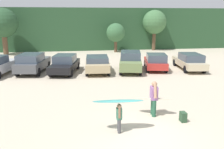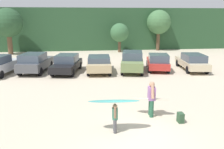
% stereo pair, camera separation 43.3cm
% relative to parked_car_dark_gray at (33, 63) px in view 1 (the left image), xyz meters
% --- Properties ---
extents(ground_plane, '(120.00, 120.00, 0.00)m').
position_rel_parked_car_dark_gray_xyz_m(ground_plane, '(5.96, -12.23, -0.87)').
color(ground_plane, beige).
extents(hillside_ridge, '(108.00, 12.00, 5.86)m').
position_rel_parked_car_dark_gray_xyz_m(hillside_ridge, '(5.96, 19.01, 2.06)').
color(hillside_ridge, '#284C2D').
rests_on(hillside_ridge, ground_plane).
extents(tree_far_right, '(3.54, 3.54, 5.71)m').
position_rel_parked_car_dark_gray_xyz_m(tree_far_right, '(-4.94, 10.74, 3.02)').
color(tree_far_right, brown).
rests_on(tree_far_right, ground_plane).
extents(tree_center, '(2.47, 2.47, 3.84)m').
position_rel_parked_car_dark_gray_xyz_m(tree_center, '(8.99, 11.16, 1.71)').
color(tree_center, brown).
rests_on(tree_center, ground_plane).
extents(tree_center_right, '(3.30, 3.30, 5.59)m').
position_rel_parked_car_dark_gray_xyz_m(tree_center_right, '(14.69, 12.32, 3.02)').
color(tree_center_right, brown).
rests_on(tree_center_right, ground_plane).
extents(parked_car_dark_gray, '(2.55, 4.71, 1.66)m').
position_rel_parked_car_dark_gray_xyz_m(parked_car_dark_gray, '(0.00, 0.00, 0.00)').
color(parked_car_dark_gray, '#4C4F54').
rests_on(parked_car_dark_gray, ground_plane).
extents(parked_car_black, '(2.64, 4.82, 1.51)m').
position_rel_parked_car_dark_gray_xyz_m(parked_car_black, '(2.68, -0.37, -0.10)').
color(parked_car_black, black).
rests_on(parked_car_black, ground_plane).
extents(parked_car_tan, '(2.23, 4.58, 1.41)m').
position_rel_parked_car_dark_gray_xyz_m(parked_car_tan, '(5.40, -0.58, -0.09)').
color(parked_car_tan, tan).
rests_on(parked_car_tan, ground_plane).
extents(parked_car_olive_green, '(2.67, 4.63, 1.72)m').
position_rel_parked_car_dark_gray_xyz_m(parked_car_olive_green, '(8.28, -0.70, 0.03)').
color(parked_car_olive_green, '#6B7F4C').
rests_on(parked_car_olive_green, ground_plane).
extents(parked_car_red, '(2.55, 4.25, 1.50)m').
position_rel_parked_car_dark_gray_xyz_m(parked_car_red, '(10.61, -0.54, -0.11)').
color(parked_car_red, '#B72D28').
rests_on(parked_car_red, ground_plane).
extents(parked_car_champagne, '(2.28, 4.92, 1.48)m').
position_rel_parked_car_dark_gray_xyz_m(parked_car_champagne, '(13.66, -0.82, -0.10)').
color(parked_car_champagne, beige).
rests_on(parked_car_champagne, ground_plane).
extents(person_adult, '(0.35, 0.79, 1.69)m').
position_rel_parked_car_dark_gray_xyz_m(person_adult, '(7.17, -10.36, 0.09)').
color(person_adult, '#26593F').
rests_on(person_adult, ground_plane).
extents(person_child, '(0.25, 0.45, 1.22)m').
position_rel_parked_car_dark_gray_xyz_m(person_child, '(5.25, -11.80, -0.18)').
color(person_child, '#4C4C51').
rests_on(person_child, ground_plane).
extents(surfboard_cream, '(1.91, 1.05, 0.19)m').
position_rel_parked_car_dark_gray_xyz_m(surfboard_cream, '(7.15, -10.22, -0.05)').
color(surfboard_cream, beige).
extents(surfboard_teal, '(2.12, 0.75, 0.17)m').
position_rel_parked_car_dark_gray_xyz_m(surfboard_teal, '(5.22, -11.69, 0.44)').
color(surfboard_teal, teal).
extents(backpack_dropped, '(0.24, 0.34, 0.45)m').
position_rel_parked_car_dark_gray_xyz_m(backpack_dropped, '(8.28, -11.24, -0.64)').
color(backpack_dropped, '#2D4C33').
rests_on(backpack_dropped, ground_plane).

